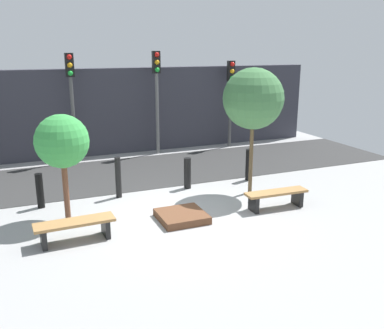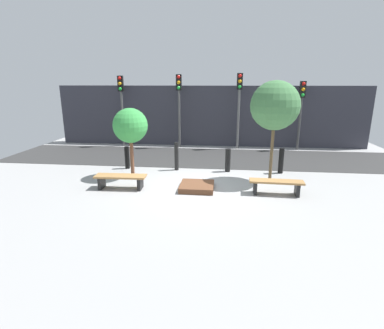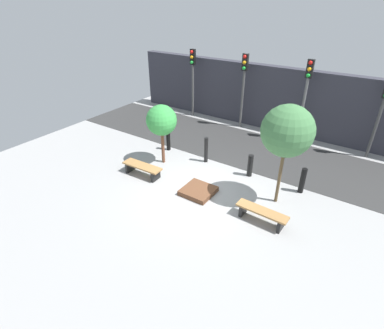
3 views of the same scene
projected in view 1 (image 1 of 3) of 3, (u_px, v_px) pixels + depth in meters
The scene contains 15 objects.
ground_plane at pixel (180, 218), 10.01m from camera, with size 18.00×18.00×0.00m, color #989898.
road_strip at pixel (134, 172), 13.63m from camera, with size 18.00×3.70×0.01m, color #313131.
building_facade at pixel (112, 111), 15.78m from camera, with size 16.20×0.50×3.13m, color #33333D.
bench_left at pixel (75, 227), 8.75m from camera, with size 1.63×0.52×0.44m.
bench_right at pixel (276, 196), 10.55m from camera, with size 1.62×0.46×0.44m.
planter_bed at pixel (182, 216), 9.89m from camera, with size 1.06×1.05×0.17m, color brown.
tree_behind_left_bench at pixel (62, 142), 9.48m from camera, with size 1.21×1.21×2.45m.
tree_behind_right_bench at pixel (253, 99), 11.08m from camera, with size 1.60×1.60×3.37m.
bollard_far_left at pixel (40, 191), 10.56m from camera, with size 0.18×0.18×0.88m, color black.
bollard_left at pixel (118, 177), 11.26m from camera, with size 0.16×0.16×1.09m, color black.
bollard_center at pixel (187, 173), 12.01m from camera, with size 0.20×0.20×0.88m, color black.
bollard_right at pixel (249, 165), 12.73m from camera, with size 0.19×0.19×0.95m, color black.
traffic_light_mid_west at pixel (71, 88), 14.30m from camera, with size 0.28×0.27×3.68m.
traffic_light_mid_east at pixel (157, 84), 15.40m from camera, with size 0.28×0.27×3.73m.
traffic_light_east at pixel (231, 88), 16.58m from camera, with size 0.28×0.27×3.36m.
Camera 1 is at (-3.31, -8.71, 3.88)m, focal length 40.00 mm.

